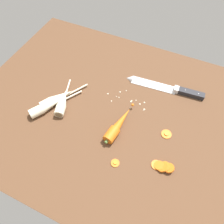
{
  "coord_description": "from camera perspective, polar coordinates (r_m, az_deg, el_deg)",
  "views": [
    {
      "loc": [
        19.95,
        -45.48,
        72.86
      ],
      "look_at": [
        0.0,
        -2.0,
        1.5
      ],
      "focal_mm": 34.18,
      "sensor_mm": 36.0,
      "label": 1
    }
  ],
  "objects": [
    {
      "name": "carrot_slice_stray_near",
      "position": [
        0.77,
        0.85,
        -13.44
      ],
      "size": [
        3.05,
        3.05,
        0.7
      ],
      "color": "orange",
      "rests_on": "ground_plane"
    },
    {
      "name": "parsnip_mid_right",
      "position": [
        0.92,
        -14.55,
        3.45
      ],
      "size": [
        13.02,
        20.34,
        4.0
      ],
      "color": "beige",
      "rests_on": "ground_plane"
    },
    {
      "name": "whole_carrot",
      "position": [
        0.82,
        1.62,
        -3.6
      ],
      "size": [
        6.3,
        20.69,
        4.2
      ],
      "color": "orange",
      "rests_on": "ground_plane"
    },
    {
      "name": "chefs_knife",
      "position": [
        0.98,
        13.45,
        6.6
      ],
      "size": [
        34.86,
        6.16,
        4.18
      ],
      "color": "silver",
      "rests_on": "ground_plane"
    },
    {
      "name": "parsnip_mid_left",
      "position": [
        0.91,
        -16.82,
        1.51
      ],
      "size": [
        14.26,
        21.07,
        4.0
      ],
      "color": "beige",
      "rests_on": "ground_plane"
    },
    {
      "name": "parsnip_front",
      "position": [
        0.9,
        -13.09,
        2.57
      ],
      "size": [
        8.27,
        19.42,
        4.0
      ],
      "color": "beige",
      "rests_on": "ground_plane"
    },
    {
      "name": "carrot_slice_stack",
      "position": [
        0.78,
        13.31,
        -13.97
      ],
      "size": [
        7.92,
        4.18,
        2.66
      ],
      "color": "orange",
      "rests_on": "ground_plane"
    },
    {
      "name": "mince_crumbs",
      "position": [
        0.91,
        4.75,
        3.14
      ],
      "size": [
        18.07,
        8.5,
        0.84
      ],
      "color": "beige",
      "rests_on": "ground_plane"
    },
    {
      "name": "carrot_slice_stray_mid",
      "position": [
        0.85,
        14.35,
        -5.7
      ],
      "size": [
        3.97,
        3.97,
        0.7
      ],
      "color": "orange",
      "rests_on": "ground_plane"
    },
    {
      "name": "ground_plane",
      "position": [
        0.9,
        0.53,
        -0.28
      ],
      "size": [
        120.0,
        90.0,
        4.0
      ],
      "primitive_type": "cube",
      "color": "brown"
    }
  ]
}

